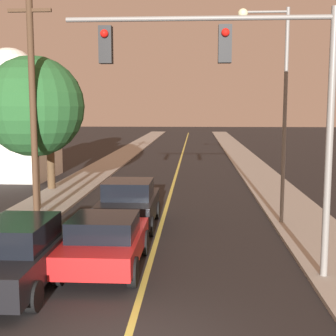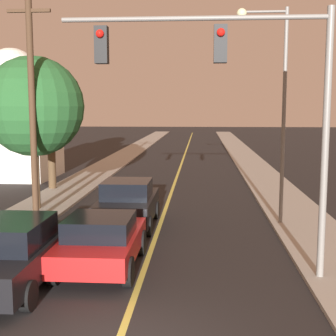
{
  "view_description": "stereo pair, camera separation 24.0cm",
  "coord_description": "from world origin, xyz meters",
  "px_view_note": "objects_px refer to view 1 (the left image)",
  "views": [
    {
      "loc": [
        1.26,
        -7.6,
        4.36
      ],
      "look_at": [
        0.0,
        13.7,
        1.6
      ],
      "focal_mm": 50.0,
      "sensor_mm": 36.0,
      "label": 1
    },
    {
      "loc": [
        1.5,
        -7.58,
        4.36
      ],
      "look_at": [
        0.0,
        13.7,
        1.6
      ],
      "focal_mm": 50.0,
      "sensor_mm": 36.0,
      "label": 2
    }
  ],
  "objects_px": {
    "car_near_lane_second": "(129,203)",
    "tree_left_near": "(34,107)",
    "car_outer_lane_front": "(21,252)",
    "car_near_lane_front": "(105,241)",
    "streetlamp_right": "(274,89)",
    "domed_building_left": "(12,121)",
    "tree_left_far": "(49,107)",
    "traffic_signal_mast": "(244,84)",
    "utility_pole_left": "(33,105)"
  },
  "relations": [
    {
      "from": "car_near_lane_front",
      "to": "tree_left_near",
      "type": "relative_size",
      "value": 0.64
    },
    {
      "from": "domed_building_left",
      "to": "utility_pole_left",
      "type": "bearing_deg",
      "value": -64.71
    },
    {
      "from": "car_outer_lane_front",
      "to": "traffic_signal_mast",
      "type": "bearing_deg",
      "value": 8.63
    },
    {
      "from": "car_near_lane_second",
      "to": "tree_left_near",
      "type": "xyz_separation_m",
      "value": [
        -4.24,
        2.32,
        3.53
      ]
    },
    {
      "from": "utility_pole_left",
      "to": "tree_left_far",
      "type": "bearing_deg",
      "value": 102.97
    },
    {
      "from": "car_outer_lane_front",
      "to": "streetlamp_right",
      "type": "relative_size",
      "value": 0.62
    },
    {
      "from": "car_near_lane_front",
      "to": "streetlamp_right",
      "type": "bearing_deg",
      "value": 44.55
    },
    {
      "from": "car_near_lane_second",
      "to": "tree_left_far",
      "type": "xyz_separation_m",
      "value": [
        -5.19,
        7.3,
        3.54
      ]
    },
    {
      "from": "traffic_signal_mast",
      "to": "tree_left_near",
      "type": "bearing_deg",
      "value": 136.78
    },
    {
      "from": "tree_left_near",
      "to": "car_near_lane_front",
      "type": "bearing_deg",
      "value": -58.45
    },
    {
      "from": "car_outer_lane_front",
      "to": "domed_building_left",
      "type": "height_order",
      "value": "domed_building_left"
    },
    {
      "from": "car_near_lane_second",
      "to": "tree_left_near",
      "type": "height_order",
      "value": "tree_left_near"
    },
    {
      "from": "car_near_lane_second",
      "to": "utility_pole_left",
      "type": "xyz_separation_m",
      "value": [
        -3.58,
        0.34,
        3.57
      ]
    },
    {
      "from": "car_outer_lane_front",
      "to": "tree_left_near",
      "type": "xyz_separation_m",
      "value": [
        -2.42,
        8.19,
        3.56
      ]
    },
    {
      "from": "utility_pole_left",
      "to": "traffic_signal_mast",
      "type": "bearing_deg",
      "value": -36.85
    },
    {
      "from": "streetlamp_right",
      "to": "utility_pole_left",
      "type": "bearing_deg",
      "value": -178.35
    },
    {
      "from": "streetlamp_right",
      "to": "utility_pole_left",
      "type": "height_order",
      "value": "utility_pole_left"
    },
    {
      "from": "traffic_signal_mast",
      "to": "tree_left_far",
      "type": "bearing_deg",
      "value": 125.44
    },
    {
      "from": "car_near_lane_second",
      "to": "tree_left_near",
      "type": "bearing_deg",
      "value": 151.31
    },
    {
      "from": "tree_left_near",
      "to": "car_near_lane_second",
      "type": "bearing_deg",
      "value": -28.69
    },
    {
      "from": "car_outer_lane_front",
      "to": "tree_left_near",
      "type": "relative_size",
      "value": 0.76
    },
    {
      "from": "domed_building_left",
      "to": "car_near_lane_second",
      "type": "bearing_deg",
      "value": -52.43
    },
    {
      "from": "utility_pole_left",
      "to": "tree_left_near",
      "type": "relative_size",
      "value": 1.31
    },
    {
      "from": "domed_building_left",
      "to": "streetlamp_right",
      "type": "bearing_deg",
      "value": -37.76
    },
    {
      "from": "utility_pole_left",
      "to": "car_near_lane_second",
      "type": "bearing_deg",
      "value": -5.36
    },
    {
      "from": "car_outer_lane_front",
      "to": "car_near_lane_second",
      "type": "bearing_deg",
      "value": 72.76
    },
    {
      "from": "car_outer_lane_front",
      "to": "streetlamp_right",
      "type": "height_order",
      "value": "streetlamp_right"
    },
    {
      "from": "car_near_lane_front",
      "to": "traffic_signal_mast",
      "type": "distance_m",
      "value": 5.51
    },
    {
      "from": "car_near_lane_front",
      "to": "domed_building_left",
      "type": "height_order",
      "value": "domed_building_left"
    },
    {
      "from": "streetlamp_right",
      "to": "car_outer_lane_front",
      "type": "bearing_deg",
      "value": -137.6
    },
    {
      "from": "car_near_lane_second",
      "to": "car_outer_lane_front",
      "type": "xyz_separation_m",
      "value": [
        -1.82,
        -5.87,
        -0.03
      ]
    },
    {
      "from": "car_outer_lane_front",
      "to": "domed_building_left",
      "type": "xyz_separation_m",
      "value": [
        -7.05,
        17.41,
        2.69
      ]
    },
    {
      "from": "car_near_lane_second",
      "to": "tree_left_far",
      "type": "height_order",
      "value": "tree_left_far"
    },
    {
      "from": "streetlamp_right",
      "to": "tree_left_far",
      "type": "relative_size",
      "value": 1.27
    },
    {
      "from": "car_outer_lane_front",
      "to": "streetlamp_right",
      "type": "bearing_deg",
      "value": 42.4
    },
    {
      "from": "car_near_lane_second",
      "to": "tree_left_far",
      "type": "bearing_deg",
      "value": 125.4
    },
    {
      "from": "traffic_signal_mast",
      "to": "tree_left_far",
      "type": "xyz_separation_m",
      "value": [
        -8.79,
        12.34,
        -0.52
      ]
    },
    {
      "from": "car_near_lane_front",
      "to": "domed_building_left",
      "type": "relative_size",
      "value": 0.51
    },
    {
      "from": "tree_left_far",
      "to": "domed_building_left",
      "type": "xyz_separation_m",
      "value": [
        -3.69,
        4.24,
        -0.88
      ]
    },
    {
      "from": "car_outer_lane_front",
      "to": "domed_building_left",
      "type": "bearing_deg",
      "value": 112.05
    },
    {
      "from": "car_outer_lane_front",
      "to": "tree_left_near",
      "type": "height_order",
      "value": "tree_left_near"
    },
    {
      "from": "tree_left_near",
      "to": "tree_left_far",
      "type": "bearing_deg",
      "value": 100.78
    },
    {
      "from": "utility_pole_left",
      "to": "tree_left_far",
      "type": "xyz_separation_m",
      "value": [
        -1.6,
        6.96,
        -0.03
      ]
    },
    {
      "from": "streetlamp_right",
      "to": "domed_building_left",
      "type": "relative_size",
      "value": 0.98
    },
    {
      "from": "car_near_lane_second",
      "to": "car_outer_lane_front",
      "type": "height_order",
      "value": "car_near_lane_second"
    },
    {
      "from": "car_near_lane_front",
      "to": "tree_left_near",
      "type": "distance_m",
      "value": 8.87
    },
    {
      "from": "traffic_signal_mast",
      "to": "tree_left_near",
      "type": "xyz_separation_m",
      "value": [
        -7.84,
        7.37,
        -0.53
      ]
    },
    {
      "from": "car_near_lane_front",
      "to": "traffic_signal_mast",
      "type": "bearing_deg",
      "value": -7.37
    },
    {
      "from": "traffic_signal_mast",
      "to": "domed_building_left",
      "type": "bearing_deg",
      "value": 126.95
    },
    {
      "from": "streetlamp_right",
      "to": "utility_pole_left",
      "type": "distance_m",
      "value": 8.86
    }
  ]
}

